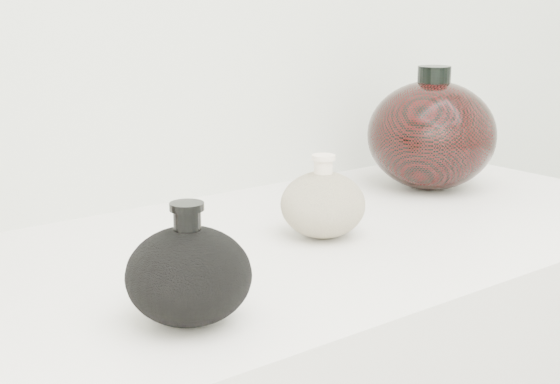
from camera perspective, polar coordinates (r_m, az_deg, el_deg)
black_gourd_vase at (r=0.71m, az=-6.69°, el=-6.02°), size 0.15×0.15×0.11m
cream_gourd_vase at (r=0.96m, az=3.15°, el=-0.87°), size 0.13×0.13×0.10m
right_round_pot at (r=1.22m, az=11.01°, el=4.15°), size 0.24×0.24×0.19m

